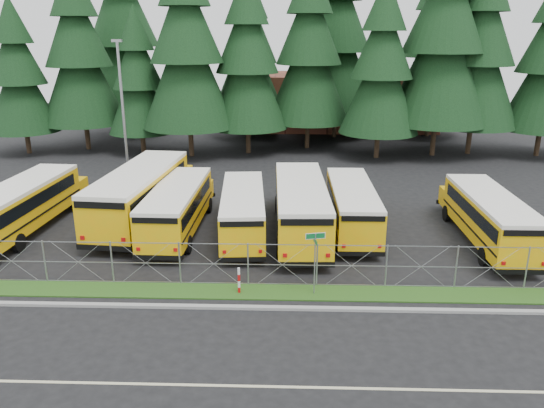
{
  "coord_description": "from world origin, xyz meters",
  "views": [
    {
      "loc": [
        0.73,
        -22.08,
        10.7
      ],
      "look_at": [
        -0.12,
        4.0,
        2.15
      ],
      "focal_mm": 35.0,
      "sensor_mm": 36.0,
      "label": 1
    }
  ],
  "objects_px": {
    "bus_0": "(27,206)",
    "bus_3": "(179,209)",
    "bus_6": "(351,208)",
    "street_sign": "(315,250)",
    "bus_2": "(143,195)",
    "bus_5": "(301,208)",
    "bus_4": "(243,212)",
    "striped_bollard": "(239,281)",
    "light_standard": "(123,107)",
    "bus_east": "(487,218)"
  },
  "relations": [
    {
      "from": "bus_4",
      "to": "striped_bollard",
      "type": "relative_size",
      "value": 8.16
    },
    {
      "from": "light_standard",
      "to": "bus_3",
      "type": "bearing_deg",
      "value": -60.08
    },
    {
      "from": "bus_2",
      "to": "striped_bollard",
      "type": "bearing_deg",
      "value": -49.1
    },
    {
      "from": "bus_3",
      "to": "bus_4",
      "type": "distance_m",
      "value": 3.6
    },
    {
      "from": "bus_6",
      "to": "street_sign",
      "type": "xyz_separation_m",
      "value": [
        -2.39,
        -7.85,
        0.73
      ]
    },
    {
      "from": "bus_5",
      "to": "light_standard",
      "type": "distance_m",
      "value": 16.7
    },
    {
      "from": "bus_3",
      "to": "bus_5",
      "type": "height_order",
      "value": "bus_5"
    },
    {
      "from": "striped_bollard",
      "to": "light_standard",
      "type": "height_order",
      "value": "light_standard"
    },
    {
      "from": "bus_2",
      "to": "bus_5",
      "type": "relative_size",
      "value": 1.07
    },
    {
      "from": "bus_2",
      "to": "bus_5",
      "type": "bearing_deg",
      "value": -6.38
    },
    {
      "from": "striped_bollard",
      "to": "light_standard",
      "type": "relative_size",
      "value": 0.12
    },
    {
      "from": "bus_0",
      "to": "bus_3",
      "type": "relative_size",
      "value": 1.03
    },
    {
      "from": "bus_5",
      "to": "street_sign",
      "type": "relative_size",
      "value": 4.06
    },
    {
      "from": "bus_2",
      "to": "striped_bollard",
      "type": "relative_size",
      "value": 10.14
    },
    {
      "from": "bus_0",
      "to": "bus_3",
      "type": "xyz_separation_m",
      "value": [
        8.54,
        -0.06,
        -0.04
      ]
    },
    {
      "from": "street_sign",
      "to": "striped_bollard",
      "type": "bearing_deg",
      "value": -179.62
    },
    {
      "from": "bus_6",
      "to": "bus_east",
      "type": "bearing_deg",
      "value": -13.93
    },
    {
      "from": "street_sign",
      "to": "bus_3",
      "type": "bearing_deg",
      "value": 134.86
    },
    {
      "from": "street_sign",
      "to": "bus_6",
      "type": "bearing_deg",
      "value": 73.03
    },
    {
      "from": "bus_4",
      "to": "street_sign",
      "type": "relative_size",
      "value": 3.49
    },
    {
      "from": "striped_bollard",
      "to": "light_standard",
      "type": "xyz_separation_m",
      "value": [
        -9.8,
        17.34,
        4.9
      ]
    },
    {
      "from": "bus_5",
      "to": "light_standard",
      "type": "height_order",
      "value": "light_standard"
    },
    {
      "from": "bus_2",
      "to": "bus_4",
      "type": "bearing_deg",
      "value": -12.82
    },
    {
      "from": "bus_0",
      "to": "light_standard",
      "type": "xyz_separation_m",
      "value": [
        2.72,
        10.04,
        4.11
      ]
    },
    {
      "from": "bus_4",
      "to": "bus_5",
      "type": "distance_m",
      "value": 3.14
    },
    {
      "from": "bus_5",
      "to": "bus_3",
      "type": "bearing_deg",
      "value": 176.54
    },
    {
      "from": "bus_4",
      "to": "bus_5",
      "type": "height_order",
      "value": "bus_5"
    },
    {
      "from": "bus_4",
      "to": "bus_east",
      "type": "height_order",
      "value": "bus_east"
    },
    {
      "from": "bus_4",
      "to": "bus_6",
      "type": "bearing_deg",
      "value": 4.24
    },
    {
      "from": "bus_3",
      "to": "bus_east",
      "type": "distance_m",
      "value": 16.5
    },
    {
      "from": "bus_2",
      "to": "striped_bollard",
      "type": "height_order",
      "value": "bus_2"
    },
    {
      "from": "bus_6",
      "to": "street_sign",
      "type": "distance_m",
      "value": 8.24
    },
    {
      "from": "bus_0",
      "to": "bus_6",
      "type": "distance_m",
      "value": 18.12
    },
    {
      "from": "bus_2",
      "to": "bus_3",
      "type": "height_order",
      "value": "bus_2"
    },
    {
      "from": "bus_2",
      "to": "bus_3",
      "type": "relative_size",
      "value": 1.18
    },
    {
      "from": "bus_4",
      "to": "striped_bollard",
      "type": "distance_m",
      "value": 7.02
    },
    {
      "from": "bus_east",
      "to": "striped_bollard",
      "type": "xyz_separation_m",
      "value": [
        -12.48,
        -6.18,
        -0.74
      ]
    },
    {
      "from": "bus_6",
      "to": "striped_bollard",
      "type": "bearing_deg",
      "value": -125.51
    },
    {
      "from": "bus_2",
      "to": "light_standard",
      "type": "bearing_deg",
      "value": 117.04
    },
    {
      "from": "bus_0",
      "to": "bus_4",
      "type": "xyz_separation_m",
      "value": [
        12.12,
        -0.32,
        -0.11
      ]
    },
    {
      "from": "bus_0",
      "to": "bus_3",
      "type": "bearing_deg",
      "value": 2.8
    },
    {
      "from": "bus_east",
      "to": "light_standard",
      "type": "bearing_deg",
      "value": 153.43
    },
    {
      "from": "bus_3",
      "to": "bus_2",
      "type": "bearing_deg",
      "value": 146.46
    },
    {
      "from": "bus_3",
      "to": "bus_0",
      "type": "bearing_deg",
      "value": -179.15
    },
    {
      "from": "bus_5",
      "to": "bus_east",
      "type": "distance_m",
      "value": 9.79
    },
    {
      "from": "bus_0",
      "to": "bus_6",
      "type": "bearing_deg",
      "value": 5.02
    },
    {
      "from": "bus_0",
      "to": "bus_5",
      "type": "height_order",
      "value": "bus_5"
    },
    {
      "from": "bus_2",
      "to": "bus_4",
      "type": "xyz_separation_m",
      "value": [
        6.02,
        -1.95,
        -0.31
      ]
    },
    {
      "from": "bus_4",
      "to": "striped_bollard",
      "type": "bearing_deg",
      "value": -91.01
    },
    {
      "from": "bus_3",
      "to": "bus_6",
      "type": "relative_size",
      "value": 1.03
    }
  ]
}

